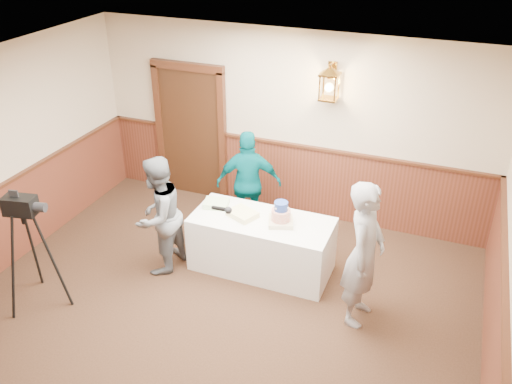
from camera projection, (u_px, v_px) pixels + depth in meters
ground at (180, 364)px, 5.72m from camera, size 7.00×7.00×0.00m
room_shell at (187, 220)px, 5.38m from camera, size 6.02×7.02×2.81m
display_table at (262, 244)px, 7.03m from camera, size 1.80×0.80×0.75m
tiered_cake at (281, 215)px, 6.70m from camera, size 0.38×0.38×0.31m
sheet_cake_yellow at (242, 214)px, 6.90m from camera, size 0.43×0.39×0.07m
sheet_cake_green at (216, 204)px, 7.13m from camera, size 0.36×0.31×0.07m
interviewer at (158, 216)px, 6.84m from camera, size 1.48×0.83×1.59m
baker at (364, 254)px, 5.96m from camera, size 0.47×0.68×1.77m
assistant_p at (249, 183)px, 7.64m from camera, size 0.99×0.67×1.56m
tv_camera_rig at (33, 257)px, 6.30m from camera, size 0.57×0.53×1.46m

